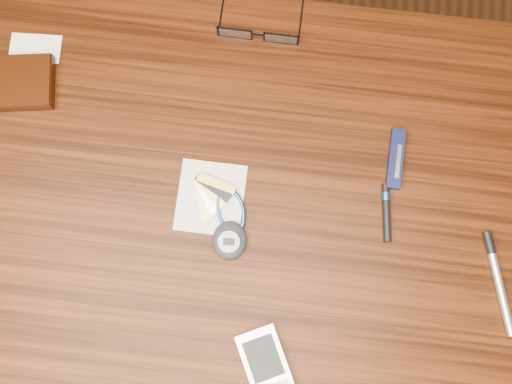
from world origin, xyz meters
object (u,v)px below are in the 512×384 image
wallet_and_card (19,82)px  pocket_knife (396,159)px  silver_pen (497,275)px  pedometer (229,240)px  notepad_keys (221,203)px  pda_phone (266,367)px  eyeglasses (258,32)px  desk (227,212)px

wallet_and_card → pocket_knife: 0.60m
wallet_and_card → silver_pen: size_ratio=0.95×
wallet_and_card → silver_pen: bearing=-15.5°
pedometer → notepad_keys: 0.06m
pda_phone → eyeglasses: bearing=98.1°
notepad_keys → silver_pen: size_ratio=0.82×
desk → pedometer: bearing=-74.4°
notepad_keys → eyeglasses: bearing=85.1°
desk → pedometer: pedometer is taller
desk → eyeglasses: eyeglasses is taller
pda_phone → pocket_knife: (0.16, 0.33, -0.00)m
pedometer → pocket_knife: size_ratio=0.63×
desk → pda_phone: bearing=-68.4°
eyeglasses → notepad_keys: size_ratio=1.11×
eyeglasses → wallet_and_card: bearing=-160.4°
notepad_keys → silver_pen: (0.42, -0.06, 0.00)m
notepad_keys → pocket_knife: bearing=21.3°
pda_phone → pedometer: size_ratio=2.06×
pda_phone → silver_pen: pda_phone is taller
desk → silver_pen: size_ratio=6.63×
desk → eyeglasses: 0.30m
pda_phone → pocket_knife: 0.37m
pedometer → pocket_knife: bearing=33.3°
desk → silver_pen: (0.42, -0.06, 0.11)m
silver_pen → notepad_keys: bearing=172.2°
pocket_knife → silver_pen: (0.16, -0.16, 0.00)m
notepad_keys → pocket_knife: pocket_knife is taller
wallet_and_card → pedometer: (0.36, -0.21, -0.00)m
pda_phone → pedometer: pedometer is taller
pda_phone → notepad_keys: pda_phone is taller
desk → pocket_knife: size_ratio=10.42×
notepad_keys → pocket_knife: 0.28m
desk → wallet_and_card: 0.39m
silver_pen → desk: bearing=171.6°
wallet_and_card → notepad_keys: 0.37m
desk → silver_pen: 0.43m
silver_pen → pedometer: bearing=179.6°
pda_phone → pocket_knife: pda_phone is taller
notepad_keys → desk: bearing=37.7°
pocket_knife → silver_pen: 0.23m
eyeglasses → pocket_knife: bearing=-37.6°
desk → silver_pen: bearing=-8.4°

